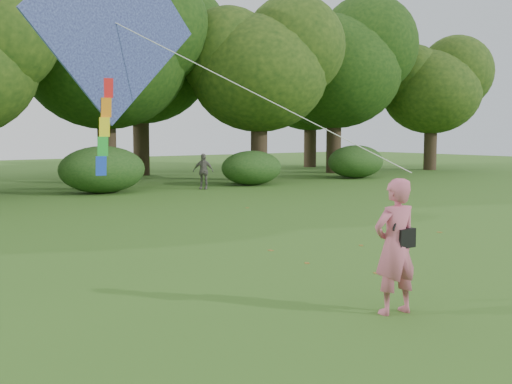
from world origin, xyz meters
TOP-DOWN VIEW (x-y plane):
  - ground at (0.00, 0.00)m, footprint 100.00×100.00m
  - man_kite_flyer at (-0.67, -0.47)m, footprint 0.73×0.54m
  - bystander_right at (7.12, 16.94)m, footprint 0.88×0.90m
  - crossbody_bag at (-0.55, -0.50)m, footprint 0.43×0.20m
  - flying_kite at (-3.59, 1.92)m, footprint 4.53×2.74m
  - tree_line at (1.67, 22.88)m, footprint 54.70×15.30m
  - shrub_band at (-0.72, 17.60)m, footprint 39.15×3.22m
  - fallen_leaves at (0.24, 4.14)m, footprint 10.40×12.52m

SIDE VIEW (x-z plane):
  - ground at x=0.00m, z-range 0.00..0.00m
  - fallen_leaves at x=0.24m, z-range 0.00..0.01m
  - bystander_right at x=7.12m, z-range 0.00..1.52m
  - shrub_band at x=-0.72m, z-range -0.08..1.79m
  - man_kite_flyer at x=-0.67m, z-range 0.00..1.85m
  - crossbody_bag at x=-0.55m, z-range 0.68..1.41m
  - flying_kite at x=-3.59m, z-range 2.17..5.59m
  - tree_line at x=1.67m, z-range 0.86..10.35m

